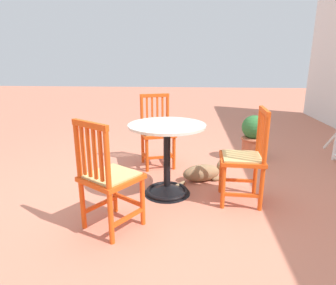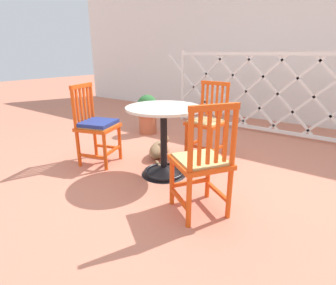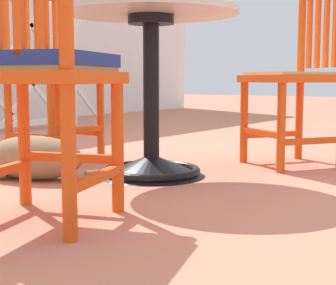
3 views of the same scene
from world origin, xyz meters
TOP-DOWN VIEW (x-y plane):
  - ground_plane at (0.00, 0.00)m, footprint 24.00×24.00m
  - cafe_table at (-0.10, 0.05)m, footprint 0.76×0.76m
  - orange_chair_tucked_in at (-0.91, -0.15)m, footprint 0.50×0.50m
  - orange_chair_facing_out at (0.57, -0.36)m, footprint 0.55×0.55m
  - orange_chair_at_corner at (0.01, 0.79)m, footprint 0.42×0.42m
  - tabby_cat at (-0.46, 0.45)m, footprint 0.47×0.64m

SIDE VIEW (x-z plane):
  - ground_plane at x=0.00m, z-range 0.00..0.00m
  - tabby_cat at x=-0.46m, z-range -0.02..0.21m
  - cafe_table at x=-0.10m, z-range -0.08..0.65m
  - orange_chair_facing_out at x=0.57m, z-range -0.02..0.89m
  - orange_chair_at_corner at x=0.01m, z-range -0.02..0.89m
  - orange_chair_tucked_in at x=-0.91m, z-range -0.01..0.90m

